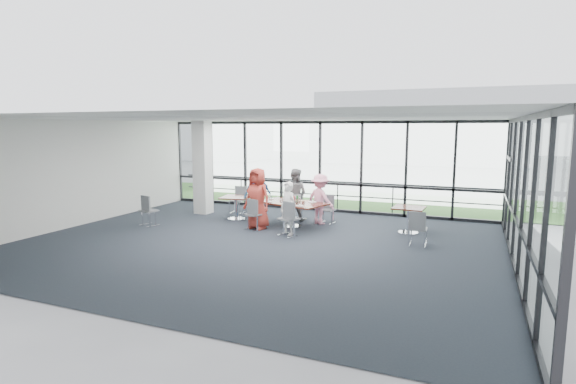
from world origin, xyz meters
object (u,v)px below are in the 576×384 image
at_px(diner_far_left, 295,194).
at_px(chair_spare_la, 149,211).
at_px(chair_main_nl, 254,214).
at_px(chair_main_end, 252,207).
at_px(chair_main_fr, 327,210).
at_px(diner_near_left, 258,198).
at_px(chair_spare_r, 418,229).
at_px(diner_far_right, 320,199).
at_px(chair_main_nr, 289,219).
at_px(main_table, 292,206).
at_px(chair_main_fl, 298,207).
at_px(side_table_left, 236,200).
at_px(diner_near_right, 288,208).
at_px(side_table_right, 409,211).
at_px(structural_column, 203,168).
at_px(diner_end, 258,195).
at_px(chair_spare_lb, 238,200).

height_order(diner_far_left, chair_spare_la, diner_far_left).
relative_size(chair_main_nl, chair_main_end, 1.06).
height_order(chair_main_fr, chair_main_end, chair_main_end).
bearing_deg(diner_near_left, diner_far_left, 82.44).
bearing_deg(chair_spare_r, chair_spare_la, -176.08).
height_order(diner_far_right, chair_main_nr, diner_far_right).
xyz_separation_m(main_table, chair_main_fl, (-0.25, 1.16, -0.23)).
distance_m(side_table_left, chair_main_nl, 1.66).
distance_m(diner_near_right, diner_far_right, 1.75).
xyz_separation_m(side_table_left, diner_near_left, (1.25, -0.95, 0.26)).
bearing_deg(chair_spare_r, diner_near_left, 175.89).
bearing_deg(side_table_right, diner_far_left, 172.92).
bearing_deg(chair_main_fr, chair_main_end, 20.15).
height_order(chair_main_nl, chair_main_nr, chair_main_nr).
bearing_deg(diner_far_left, diner_near_right, 109.10).
bearing_deg(chair_main_end, diner_far_left, 122.94).
relative_size(side_table_right, chair_main_fl, 1.11).
height_order(structural_column, diner_end, structural_column).
distance_m(diner_near_right, chair_main_fr, 1.98).
height_order(diner_near_right, chair_spare_r, diner_near_right).
bearing_deg(chair_main_nl, diner_end, 129.79).
distance_m(side_table_right, chair_main_nl, 4.45).
height_order(side_table_left, chair_spare_r, chair_spare_r).
bearing_deg(side_table_left, diner_far_left, 19.18).
distance_m(diner_end, chair_main_nl, 1.23).
xyz_separation_m(diner_near_left, chair_main_nl, (-0.05, -0.17, -0.45)).
distance_m(chair_main_fl, chair_spare_lb, 2.33).
relative_size(diner_end, chair_spare_lb, 1.85).
xyz_separation_m(chair_main_fl, chair_spare_r, (4.02, -1.99, 0.04)).
bearing_deg(chair_spare_lb, diner_far_left, 166.68).
xyz_separation_m(diner_near_right, chair_main_end, (-1.84, 1.40, -0.32)).
bearing_deg(side_table_right, chair_main_end, -178.86).
xyz_separation_m(side_table_right, chair_main_nl, (-4.25, -1.30, -0.18)).
distance_m(chair_main_fr, chair_spare_lb, 3.44).
bearing_deg(chair_spare_lb, structural_column, 16.43).
height_order(diner_near_right, diner_far_left, diner_far_left).
height_order(chair_main_nr, chair_main_end, chair_main_nr).
distance_m(diner_far_left, chair_spare_r, 4.46).
relative_size(diner_far_left, chair_main_nl, 1.84).
xyz_separation_m(diner_far_left, chair_spare_lb, (-2.29, 0.32, -0.38)).
bearing_deg(chair_spare_r, diner_near_right, -178.95).
relative_size(diner_near_right, chair_spare_lb, 1.65).
bearing_deg(chair_spare_la, main_table, 38.22).
xyz_separation_m(diner_far_left, diner_far_right, (0.94, -0.24, -0.06)).
bearing_deg(chair_main_nl, diner_near_left, 94.29).
xyz_separation_m(side_table_right, diner_near_left, (-4.20, -1.13, 0.27)).
bearing_deg(main_table, chair_spare_r, 4.43).
distance_m(main_table, diner_near_right, 1.02).
bearing_deg(chair_main_nl, chair_main_end, 138.34).
relative_size(diner_far_right, chair_main_nr, 1.61).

